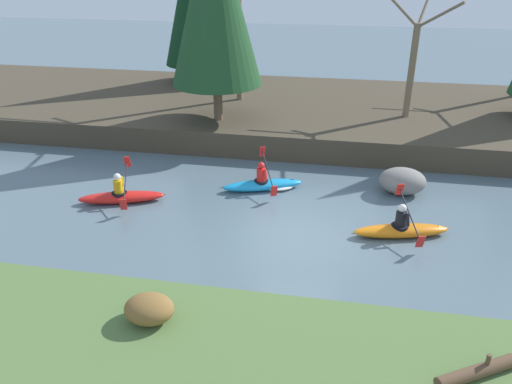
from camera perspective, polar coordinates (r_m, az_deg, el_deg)
name	(u,v)px	position (r m, az deg, el deg)	size (l,w,h in m)	color
ground_plane	(298,238)	(14.15, 4.85, -5.24)	(90.00, 90.00, 0.00)	slate
riverbank_far	(323,113)	(23.55, 7.62, 8.89)	(44.00, 9.99, 1.00)	#473D2D
bare_tree_upstream	(240,17)	(23.19, -1.87, 19.36)	(4.25, 4.20, 7.78)	#7A664C
bare_tree_mid_upstream	(413,59)	(21.66, 17.55, 14.24)	(2.78, 2.75, 4.97)	#7A664C
shrub_clump_second	(149,309)	(10.40, -12.12, -12.93)	(1.01, 0.84, 0.55)	brown
kayaker_lead	(402,229)	(14.67, 16.34, -4.08)	(2.78, 2.05, 1.20)	orange
kayaker_middle	(266,184)	(16.81, 1.14, 0.92)	(2.73, 1.99, 1.20)	#1993D6
kayaker_trailing	(122,196)	(16.51, -15.06, -0.42)	(2.76, 2.02, 1.20)	red
boulder_midstream	(402,181)	(17.16, 16.38, 1.22)	(1.53, 1.20, 0.87)	gray
driftwood_log	(477,372)	(9.95, 23.93, -18.25)	(1.53, 1.04, 0.44)	brown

